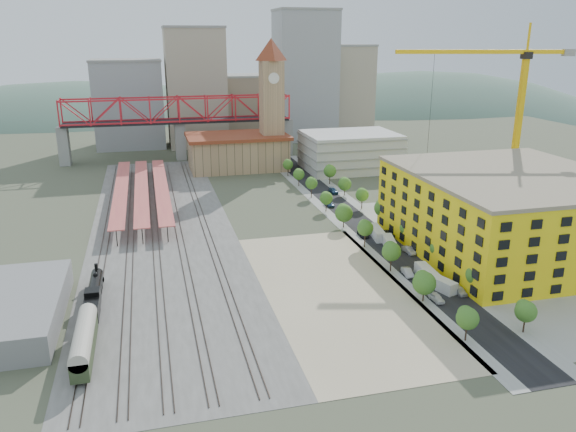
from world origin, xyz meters
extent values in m
plane|color=#474C38|center=(0.00, 0.00, 0.00)|extent=(400.00, 400.00, 0.00)
cube|color=#605E59|center=(-36.00, 17.50, 0.03)|extent=(36.00, 165.00, 0.06)
cube|color=tan|center=(-4.00, -31.50, 0.03)|extent=(28.00, 67.00, 0.06)
cube|color=black|center=(16.00, 15.00, 0.03)|extent=(12.00, 170.00, 0.06)
cube|color=gray|center=(10.50, 15.00, 0.02)|extent=(3.00, 170.00, 0.04)
cube|color=gray|center=(21.50, 15.00, 0.02)|extent=(3.00, 170.00, 0.04)
cube|color=gray|center=(45.00, -20.00, 0.03)|extent=(50.00, 90.00, 0.06)
cube|color=#382B23|center=(-50.72, 17.50, 0.15)|extent=(0.12, 160.00, 0.18)
cube|color=#382B23|center=(-49.28, 17.50, 0.15)|extent=(0.12, 160.00, 0.18)
cube|color=#382B23|center=(-44.72, 17.50, 0.15)|extent=(0.12, 160.00, 0.18)
cube|color=#382B23|center=(-43.28, 17.50, 0.15)|extent=(0.12, 160.00, 0.18)
cube|color=#382B23|center=(-38.72, 17.50, 0.15)|extent=(0.12, 160.00, 0.18)
cube|color=#382B23|center=(-37.28, 17.50, 0.15)|extent=(0.12, 160.00, 0.18)
cube|color=#382B23|center=(-32.72, 17.50, 0.15)|extent=(0.12, 160.00, 0.18)
cube|color=#382B23|center=(-31.28, 17.50, 0.15)|extent=(0.12, 160.00, 0.18)
cube|color=#382B23|center=(-25.72, 17.50, 0.15)|extent=(0.12, 160.00, 0.18)
cube|color=#382B23|center=(-24.28, 17.50, 0.15)|extent=(0.12, 160.00, 0.18)
cube|color=#DD6455|center=(-47.00, 45.00, 4.00)|extent=(4.00, 80.00, 0.25)
cylinder|color=black|center=(-47.00, 45.00, 2.00)|extent=(0.24, 0.24, 4.00)
cube|color=#DD6455|center=(-41.00, 45.00, 4.00)|extent=(4.00, 80.00, 0.25)
cylinder|color=black|center=(-41.00, 45.00, 2.00)|extent=(0.24, 0.24, 4.00)
cube|color=#DD6455|center=(-35.00, 45.00, 4.00)|extent=(4.00, 80.00, 0.25)
cylinder|color=black|center=(-35.00, 45.00, 2.00)|extent=(0.24, 0.24, 4.00)
cube|color=tan|center=(-5.00, 82.00, 6.00)|extent=(36.00, 22.00, 12.00)
cube|color=maroon|center=(-5.00, 82.00, 12.50)|extent=(38.00, 24.00, 1.20)
cube|color=tan|center=(8.00, 80.00, 20.00)|extent=(8.00, 8.00, 40.00)
pyramid|color=maroon|center=(8.00, 80.00, 48.00)|extent=(12.00, 12.00, 8.00)
cylinder|color=white|center=(8.00, 75.90, 34.00)|extent=(4.00, 0.30, 4.00)
cube|color=silver|center=(36.00, 70.00, 7.00)|extent=(34.00, 26.00, 14.00)
cube|color=gray|center=(-70.00, 105.00, 7.50)|extent=(4.00, 6.00, 15.00)
cube|color=gray|center=(20.00, 105.00, 7.50)|extent=(4.00, 6.00, 15.00)
cube|color=gray|center=(-25.00, 105.00, 7.50)|extent=(4.00, 6.00, 15.00)
cube|color=black|center=(-25.00, 105.00, 15.50)|extent=(90.00, 9.00, 1.00)
cube|color=#FFF515|center=(42.00, -20.00, 9.00)|extent=(44.00, 50.00, 18.00)
cube|color=gray|center=(42.00, -20.00, 18.40)|extent=(44.60, 50.60, 0.80)
cube|color=#9EA0A3|center=(-45.00, 140.00, 19.00)|extent=(30.00, 25.00, 38.00)
cube|color=#B2A58C|center=(-15.00, 135.00, 26.00)|extent=(26.00, 22.00, 52.00)
cube|color=gray|center=(12.00, 150.00, 15.00)|extent=(24.00, 24.00, 30.00)
cube|color=#9EA0A3|center=(38.00, 140.00, 30.00)|extent=(28.00, 22.00, 60.00)
cube|color=#B2A58C|center=(62.00, 145.00, 22.00)|extent=(22.00, 20.00, 44.00)
cube|color=brown|center=(-2.00, 160.00, 13.00)|extent=(20.00, 20.00, 26.00)
ellipsoid|color=#4C6B59|center=(-80.00, 260.00, -68.00)|extent=(396.00, 216.00, 180.00)
ellipsoid|color=#4C6B59|center=(40.00, 260.00, -92.00)|extent=(484.00, 264.00, 220.00)
ellipsoid|color=#4C6B59|center=(160.00, 260.00, -70.00)|extent=(418.00, 228.00, 190.00)
cylinder|color=black|center=(-50.00, -21.95, 2.27)|extent=(2.37, 11.35, 2.37)
cube|color=black|center=(-50.00, -28.10, 2.46)|extent=(2.65, 2.84, 3.03)
cylinder|color=black|center=(-50.00, -17.22, 3.97)|extent=(0.66, 0.66, 1.51)
sphere|color=black|center=(-50.00, -20.06, 3.50)|extent=(0.95, 0.95, 0.95)
cone|color=black|center=(-50.00, -15.52, 0.85)|extent=(2.46, 1.51, 2.46)
cube|color=black|center=(-50.00, -32.36, 1.89)|extent=(2.65, 5.68, 2.65)
cube|color=#27361D|center=(-50.00, -44.95, 2.27)|extent=(2.74, 17.03, 3.03)
cylinder|color=#ADA899|center=(-50.00, -44.95, 3.88)|extent=(2.93, 17.03, 2.93)
cube|color=yellow|center=(63.88, 10.48, 21.21)|extent=(1.51, 1.51, 42.42)
cube|color=black|center=(63.88, 10.48, 43.36)|extent=(2.36, 2.36, 1.89)
cube|color=yellow|center=(46.52, 14.88, 44.31)|extent=(35.00, 9.89, 1.13)
cube|color=yellow|center=(69.36, 9.09, 44.31)|extent=(11.24, 3.87, 1.13)
cube|color=gray|center=(74.84, 7.70, 44.12)|extent=(3.32, 2.98, 1.89)
cube|color=yellow|center=(63.88, 10.48, 48.08)|extent=(0.47, 0.47, 7.54)
cube|color=silver|center=(16.00, -35.11, 1.22)|extent=(4.94, 9.23, 2.45)
cube|color=silver|center=(16.00, -31.35, 1.24)|extent=(2.95, 9.19, 2.48)
cube|color=silver|center=(16.00, -12.08, 1.18)|extent=(4.31, 8.94, 2.37)
cube|color=silver|center=(16.00, -4.30, 1.23)|extent=(3.61, 9.23, 2.46)
imported|color=white|center=(13.00, -40.50, 0.72)|extent=(1.87, 4.31, 1.45)
imported|color=#A9A9AE|center=(13.00, -28.03, 0.74)|extent=(2.10, 4.66, 1.48)
imported|color=black|center=(13.00, -2.80, 0.65)|extent=(2.51, 4.83, 1.30)
imported|color=navy|center=(13.00, 24.72, 0.70)|extent=(2.41, 4.97, 1.39)
imported|color=silver|center=(19.00, -38.78, 0.71)|extent=(1.97, 4.27, 1.42)
imported|color=#9E9DA2|center=(19.00, -16.33, 0.74)|extent=(1.99, 4.60, 1.47)
imported|color=black|center=(19.00, -4.59, 0.70)|extent=(2.83, 5.27, 1.41)
imported|color=navy|center=(19.00, 38.63, 0.75)|extent=(2.10, 5.17, 1.50)
camera|label=1|loc=(-38.15, -127.57, 47.82)|focal=35.00mm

